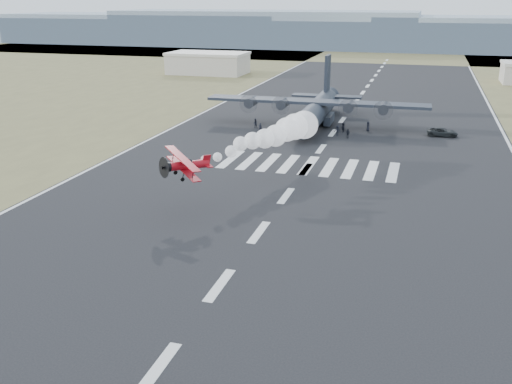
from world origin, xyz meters
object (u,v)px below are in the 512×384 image
at_px(crew_g, 297,130).
at_px(crew_h, 293,130).
at_px(crew_b, 255,123).
at_px(crew_c, 337,131).
at_px(crew_d, 348,134).
at_px(transport_aircraft, 318,108).
at_px(aerobatic_biplane, 185,165).
at_px(crew_f, 343,127).
at_px(hangar_left, 208,63).
at_px(crew_a, 260,127).
at_px(crew_e, 368,126).
at_px(support_vehicle, 442,132).

relative_size(crew_g, crew_h, 0.92).
bearing_deg(crew_b, crew_h, 122.28).
height_order(crew_c, crew_d, crew_c).
bearing_deg(crew_g, transport_aircraft, 96.41).
bearing_deg(crew_h, aerobatic_biplane, -0.17).
bearing_deg(crew_c, crew_f, 77.34).
relative_size(aerobatic_biplane, crew_g, 3.89).
distance_m(transport_aircraft, crew_h, 10.94).
bearing_deg(hangar_left, crew_a, -62.65).
bearing_deg(crew_e, crew_h, 103.27).
distance_m(support_vehicle, crew_e, 12.99).
distance_m(support_vehicle, crew_d, 16.86).
height_order(transport_aircraft, crew_a, transport_aircraft).
bearing_deg(crew_h, transport_aircraft, 170.80).
height_order(aerobatic_biplane, crew_h, aerobatic_biplane).
relative_size(aerobatic_biplane, crew_a, 4.07).
bearing_deg(crew_f, crew_d, 16.61).
xyz_separation_m(hangar_left, crew_h, (45.47, -76.97, -2.52)).
relative_size(crew_a, crew_b, 0.89).
xyz_separation_m(crew_a, crew_e, (18.80, 5.76, 0.11)).
height_order(crew_b, crew_c, crew_c).
bearing_deg(crew_c, hangar_left, 122.98).
xyz_separation_m(support_vehicle, crew_d, (-15.77, -5.97, 0.06)).
distance_m(crew_c, crew_h, 7.86).
bearing_deg(crew_f, crew_h, -60.42).
bearing_deg(crew_f, crew_b, -88.11).
height_order(support_vehicle, crew_h, crew_h).
bearing_deg(hangar_left, transport_aircraft, -54.26).
bearing_deg(crew_f, support_vehicle, 93.95).
xyz_separation_m(crew_b, crew_c, (15.75, -2.09, 0.04)).
bearing_deg(crew_h, crew_e, 123.88).
distance_m(crew_a, crew_c, 14.04).
relative_size(support_vehicle, crew_d, 3.33).
height_order(crew_d, crew_h, crew_h).
relative_size(hangar_left, crew_d, 15.52).
xyz_separation_m(hangar_left, crew_d, (55.09, -76.25, -2.62)).
bearing_deg(crew_g, hangar_left, 137.29).
xyz_separation_m(hangar_left, crew_a, (39.08, -75.55, -2.63)).
bearing_deg(crew_c, crew_d, -32.57).
distance_m(support_vehicle, crew_a, 32.21).
bearing_deg(crew_b, crew_c, 140.76).
relative_size(crew_b, crew_f, 0.97).
distance_m(crew_d, crew_h, 9.65).
bearing_deg(crew_d, crew_a, 138.04).
height_order(hangar_left, crew_d, hangar_left).
distance_m(aerobatic_biplane, crew_h, 41.24).
bearing_deg(crew_c, crew_h, -168.50).
xyz_separation_m(crew_a, crew_b, (-1.72, 2.55, 0.10)).
relative_size(crew_d, crew_g, 0.97).
xyz_separation_m(support_vehicle, crew_f, (-17.18, -1.70, 0.17)).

